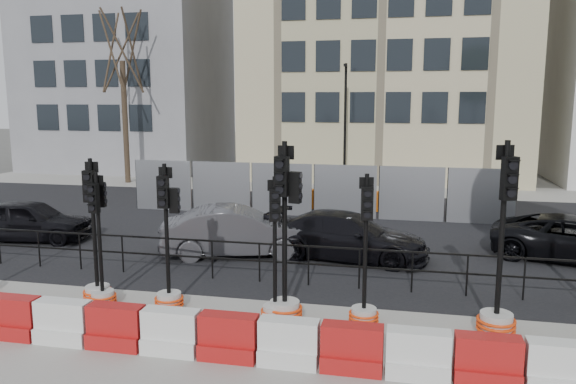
% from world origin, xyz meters
% --- Properties ---
extents(ground, '(120.00, 120.00, 0.00)m').
position_xyz_m(ground, '(0.00, 0.00, 0.00)').
color(ground, '#51514C').
rests_on(ground, ground).
extents(sidewalk_near, '(40.00, 6.00, 0.02)m').
position_xyz_m(sidewalk_near, '(0.00, -3.00, 0.01)').
color(sidewalk_near, gray).
rests_on(sidewalk_near, ground).
extents(road, '(40.00, 14.00, 0.03)m').
position_xyz_m(road, '(0.00, 7.00, 0.01)').
color(road, black).
rests_on(road, ground).
extents(sidewalk_far, '(40.00, 4.00, 0.02)m').
position_xyz_m(sidewalk_far, '(0.00, 16.00, 0.01)').
color(sidewalk_far, gray).
rests_on(sidewalk_far, ground).
extents(building_grey, '(11.00, 9.06, 14.00)m').
position_xyz_m(building_grey, '(-14.00, 21.99, 7.00)').
color(building_grey, gray).
rests_on(building_grey, ground).
extents(building_cream, '(15.00, 10.06, 18.00)m').
position_xyz_m(building_cream, '(2.00, 21.99, 9.00)').
color(building_cream, beige).
rests_on(building_cream, ground).
extents(kerb_railing, '(18.00, 0.04, 1.00)m').
position_xyz_m(kerb_railing, '(0.00, 1.20, 0.69)').
color(kerb_railing, black).
rests_on(kerb_railing, ground).
extents(heras_fencing, '(14.33, 1.72, 2.00)m').
position_xyz_m(heras_fencing, '(0.57, 9.86, 0.65)').
color(heras_fencing, gray).
rests_on(heras_fencing, ground).
extents(lamp_post_far, '(0.12, 0.56, 6.00)m').
position_xyz_m(lamp_post_far, '(0.50, 14.98, 3.22)').
color(lamp_post_far, black).
rests_on(lamp_post_far, ground).
extents(tree_bare_far, '(2.00, 2.00, 9.00)m').
position_xyz_m(tree_bare_far, '(-11.00, 15.50, 6.65)').
color(tree_bare_far, '#473828').
rests_on(tree_bare_far, ground).
extents(barrier_row, '(16.75, 0.50, 0.80)m').
position_xyz_m(barrier_row, '(0.00, -2.80, 0.37)').
color(barrier_row, '#AE0D1F').
rests_on(barrier_row, ground).
extents(traffic_signal_b, '(0.63, 0.63, 3.18)m').
position_xyz_m(traffic_signal_b, '(-3.10, -0.84, 0.76)').
color(traffic_signal_b, silver).
rests_on(traffic_signal_b, ground).
extents(traffic_signal_c, '(0.57, 0.57, 2.92)m').
position_xyz_m(traffic_signal_c, '(-2.89, -1.03, 0.60)').
color(traffic_signal_c, silver).
rests_on(traffic_signal_c, ground).
extents(traffic_signal_d, '(0.61, 0.61, 3.11)m').
position_xyz_m(traffic_signal_d, '(-1.40, -0.91, 0.74)').
color(traffic_signal_d, silver).
rests_on(traffic_signal_d, ground).
extents(traffic_signal_e, '(0.58, 0.58, 2.94)m').
position_xyz_m(traffic_signal_e, '(0.93, -1.10, 0.61)').
color(traffic_signal_e, silver).
rests_on(traffic_signal_e, ground).
extents(traffic_signal_f, '(0.71, 0.71, 3.62)m').
position_xyz_m(traffic_signal_f, '(1.12, -1.04, 0.86)').
color(traffic_signal_f, silver).
rests_on(traffic_signal_f, ground).
extents(traffic_signal_g, '(0.59, 0.59, 3.02)m').
position_xyz_m(traffic_signal_g, '(2.67, -0.89, 0.62)').
color(traffic_signal_g, silver).
rests_on(traffic_signal_g, ground).
extents(traffic_signal_h, '(0.73, 0.73, 3.68)m').
position_xyz_m(traffic_signal_h, '(5.14, -0.85, 0.76)').
color(traffic_signal_h, silver).
rests_on(traffic_signal_h, ground).
extents(car_a, '(2.54, 4.24, 1.31)m').
position_xyz_m(car_a, '(-8.08, 3.63, 0.65)').
color(car_a, black).
rests_on(car_a, ground).
extents(car_b, '(3.83, 5.08, 1.40)m').
position_xyz_m(car_b, '(-1.21, 3.37, 0.70)').
color(car_b, '#424247').
rests_on(car_b, ground).
extents(car_c, '(3.18, 5.01, 1.29)m').
position_xyz_m(car_c, '(1.86, 3.71, 0.65)').
color(car_c, black).
rests_on(car_c, ground).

